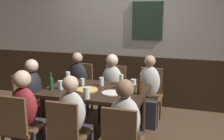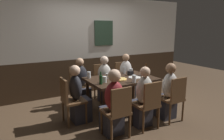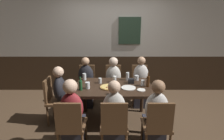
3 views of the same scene
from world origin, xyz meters
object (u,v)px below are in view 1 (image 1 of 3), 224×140
Objects in this scene: chair_mid_far at (114,89)px; person_mid_far at (111,93)px; beer_glass_tall at (121,80)px; plate_white_large at (111,93)px; beer_glass_half at (101,82)px; condiment_caddy at (122,85)px; person_left_near at (28,121)px; person_right_far at (148,96)px; beer_bottle_green at (51,83)px; person_mid_near at (74,129)px; beer_bottle_brown at (139,87)px; chair_left_near at (19,126)px; tumbler_water at (134,89)px; person_head_west at (37,101)px; dining_table at (96,95)px; chair_head_west at (27,98)px; pint_glass_stout at (133,83)px; chair_right_far at (150,92)px; tumbler_short at (61,86)px; pint_glass_pale at (87,93)px; chair_left_far at (81,86)px; person_right_near at (125,136)px; pizza at (87,90)px; pint_glass_amber at (68,76)px; highball_clear at (82,82)px; plate_white_small at (125,97)px; chair_mid_near at (67,133)px; person_left_far at (77,90)px.

chair_mid_far is 0.79× the size of person_mid_far.
beer_glass_tall is 0.61× the size of plate_white_large.
beer_glass_half is 0.39m from plate_white_large.
person_left_near is at bearing -137.74° from condiment_caddy.
person_right_far is at bearing 49.32° from person_left_near.
person_mid_near is at bearing -42.24° from beer_bottle_green.
beer_bottle_brown is at bearing -20.83° from beer_glass_half.
chair_left_near reaches higher than condiment_caddy.
person_head_west is at bearing -179.52° from tumbler_water.
beer_glass_tall reaches higher than condiment_caddy.
person_right_far is at bearing 66.78° from plate_white_large.
person_mid_near is (0.00, -0.72, -0.19)m from dining_table.
chair_head_west is 0.78× the size of person_left_near.
beer_glass_half is at bearing 9.79° from chair_head_west.
pint_glass_stout is (1.42, 0.32, 0.32)m from person_head_west.
beer_glass_tall is at bearing 49.12° from dining_table.
pint_glass_stout is 0.22m from condiment_caddy.
chair_right_far is 1.51m from tumbler_short.
pint_glass_pale reaches higher than pint_glass_stout.
pint_glass_pale reaches higher than chair_left_far.
person_right_near is (-0.00, -1.60, -0.02)m from chair_right_far.
person_mid_far is 0.86m from pizza.
dining_table is 1.60× the size of chair_left_far.
beer_bottle_brown reaches higher than chair_left_near.
pint_glass_stout is at bearing -2.26° from beer_glass_tall.
pint_glass_amber is at bearing 88.45° from chair_left_near.
highball_clear is (-0.26, 0.86, 0.32)m from person_mid_near.
person_mid_far reaches higher than plate_white_small.
tumbler_short is 0.95× the size of beer_glass_half.
beer_glass_tall is (0.28, 1.21, 0.31)m from chair_mid_near.
dining_table is 1.25× the size of person_right_near.
person_left_near is (0.00, -1.60, -0.01)m from chair_left_far.
condiment_caddy is at bearing -73.29° from beer_glass_tall.
chair_left_far is at bearing 143.56° from beer_bottle_brown.
pint_glass_amber is at bearing -146.76° from person_mid_far.
chair_right_far is at bearing 68.88° from person_mid_near.
chair_left_near reaches higher than beer_glass_half.
chair_left_far is 0.79× the size of person_mid_near.
pint_glass_stout is (0.18, -0.01, -0.02)m from beer_glass_tall.
person_left_far reaches higher than beer_bottle_brown.
pint_glass_stout is 0.46m from beer_glass_half.
chair_left_far is 3.40× the size of plate_white_large.
beer_glass_tall reaches higher than chair_left_far.
tumbler_water is 0.68× the size of beer_glass_tall.
person_mid_far is at bearing -165.21° from chair_right_far.
person_mid_near is (-0.62, -1.60, -0.03)m from chair_right_far.
pint_glass_pale is (0.04, 0.32, 0.34)m from person_mid_near.
tumbler_water is 0.74× the size of plate_white_small.
chair_right_far is 0.64m from person_mid_far.
person_mid_far reaches higher than pint_glass_amber.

